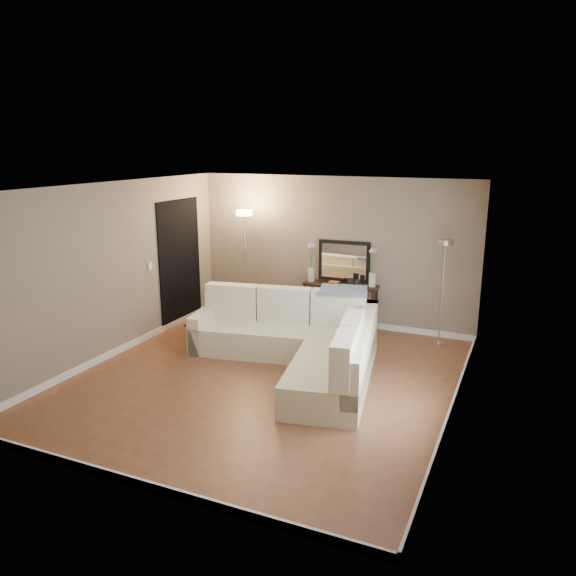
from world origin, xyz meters
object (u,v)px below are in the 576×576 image
at_px(sectional_sofa, 301,341).
at_px(floor_lamp_unlit, 444,272).
at_px(floor_lamp_lit, 245,243).
at_px(console_table, 336,303).

height_order(sectional_sofa, floor_lamp_unlit, floor_lamp_unlit).
bearing_deg(floor_lamp_lit, sectional_sofa, -42.58).
bearing_deg(sectional_sofa, console_table, 93.49).
bearing_deg(floor_lamp_unlit, floor_lamp_lit, -178.92).
xyz_separation_m(console_table, floor_lamp_lit, (-1.66, -0.22, 0.97)).
bearing_deg(floor_lamp_unlit, console_table, 175.02).
height_order(floor_lamp_lit, floor_lamp_unlit, floor_lamp_lit).
bearing_deg(console_table, floor_lamp_unlit, -4.98).
relative_size(console_table, floor_lamp_lit, 0.65).
height_order(sectional_sofa, console_table, sectional_sofa).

